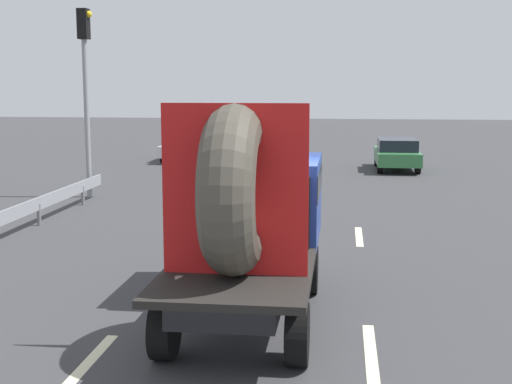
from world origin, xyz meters
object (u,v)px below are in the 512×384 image
object	(u,v)px
flatbed_truck	(251,209)
distant_sedan	(397,153)
traffic_light	(86,76)
oncoming_car	(185,146)

from	to	relation	value
flatbed_truck	distant_sedan	bearing A→B (deg)	79.13
flatbed_truck	traffic_light	size ratio (longest dim) A/B	0.89
distant_sedan	flatbed_truck	bearing A→B (deg)	-100.87
distant_sedan	traffic_light	bearing A→B (deg)	-140.52
traffic_light	oncoming_car	distance (m)	11.00
distant_sedan	oncoming_car	bearing A→B (deg)	166.04
traffic_light	oncoming_car	xyz separation A→B (m)	(0.64, 10.54, -3.07)
distant_sedan	traffic_light	xyz separation A→B (m)	(-9.98, -8.22, 3.05)
oncoming_car	traffic_light	bearing A→B (deg)	-93.47
flatbed_truck	traffic_light	xyz separation A→B (m)	(-6.41, 10.37, 2.13)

